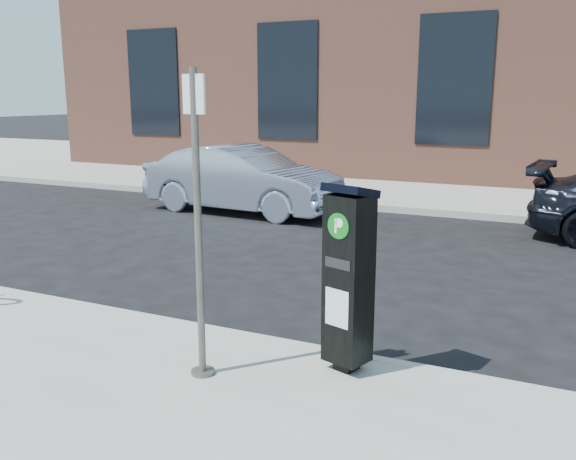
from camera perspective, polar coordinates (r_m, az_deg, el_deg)
The scene contains 8 objects.
ground at distance 6.66m, azimuth -5.01°, elevation -10.62°, with size 120.00×120.00×0.00m, color black.
sidewalk_far at distance 19.69m, azimuth 15.84°, elevation 4.67°, with size 60.00×12.00×0.15m, color gray.
curb_near at distance 6.61m, azimuth -5.11°, elevation -10.08°, with size 60.00×0.12×0.16m, color #9E9B93.
curb_far at distance 13.89m, azimuth 11.74°, elevation 1.76°, with size 60.00×0.12×0.16m, color #9E9B93.
building at distance 22.54m, azimuth 17.80°, elevation 15.88°, with size 28.00×10.05×8.25m.
parking_kiosk at distance 5.45m, azimuth 5.68°, elevation -4.34°, with size 0.48×0.45×1.73m.
sign_pole at distance 5.27m, azimuth -8.40°, elevation 0.02°, with size 0.24×0.21×2.68m.
car_silver at distance 13.78m, azimuth -4.25°, elevation 4.76°, with size 1.59×4.57×1.50m, color #8E9BB4.
Camera 1 is at (3.10, -5.28, 2.61)m, focal length 38.00 mm.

